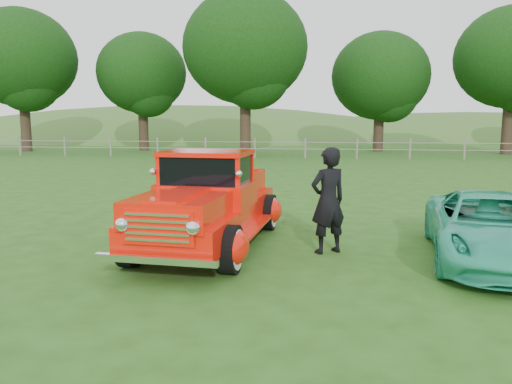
# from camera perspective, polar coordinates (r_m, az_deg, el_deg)

# --- Properties ---
(ground) EXTENTS (140.00, 140.00, 0.00)m
(ground) POSITION_cam_1_polar(r_m,az_deg,el_deg) (7.96, 1.37, -8.83)
(ground) COLOR #264C14
(ground) RESTS_ON ground
(distant_hills) EXTENTS (116.00, 60.00, 18.00)m
(distant_hills) POSITION_cam_1_polar(r_m,az_deg,el_deg) (67.55, 2.95, 2.58)
(distant_hills) COLOR #305D22
(distant_hills) RESTS_ON ground
(fence_line) EXTENTS (48.00, 0.12, 1.20)m
(fence_line) POSITION_cam_1_polar(r_m,az_deg,el_deg) (29.62, 5.65, 5.01)
(fence_line) COLOR slate
(fence_line) RESTS_ON ground
(tree_far_west) EXTENTS (7.60, 7.60, 9.93)m
(tree_far_west) POSITION_cam_1_polar(r_m,az_deg,el_deg) (39.67, -25.26, 13.64)
(tree_far_west) COLOR black
(tree_far_west) RESTS_ON ground
(tree_mid_west) EXTENTS (6.40, 6.40, 8.46)m
(tree_mid_west) POSITION_cam_1_polar(r_m,az_deg,el_deg) (37.91, -12.93, 13.08)
(tree_mid_west) COLOR black
(tree_mid_west) RESTS_ON ground
(tree_near_west) EXTENTS (8.00, 8.00, 10.42)m
(tree_near_west) POSITION_cam_1_polar(r_m,az_deg,el_deg) (33.20, -1.25, 16.14)
(tree_near_west) COLOR black
(tree_near_west) RESTS_ON ground
(tree_near_east) EXTENTS (6.80, 6.80, 8.33)m
(tree_near_east) POSITION_cam_1_polar(r_m,az_deg,el_deg) (36.92, 14.03, 12.70)
(tree_near_east) COLOR black
(tree_near_east) RESTS_ON ground
(red_pickup) EXTENTS (2.55, 5.12, 1.78)m
(red_pickup) POSITION_cam_1_polar(r_m,az_deg,el_deg) (9.22, -5.47, -1.37)
(red_pickup) COLOR black
(red_pickup) RESTS_ON ground
(teal_sedan) EXTENTS (2.44, 4.30, 1.13)m
(teal_sedan) POSITION_cam_1_polar(r_m,az_deg,el_deg) (9.10, 25.30, -3.76)
(teal_sedan) COLOR #2EB890
(teal_sedan) RESTS_ON ground
(man) EXTENTS (0.82, 0.74, 1.87)m
(man) POSITION_cam_1_polar(r_m,az_deg,el_deg) (8.80, 8.24, -0.98)
(man) COLOR black
(man) RESTS_ON ground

